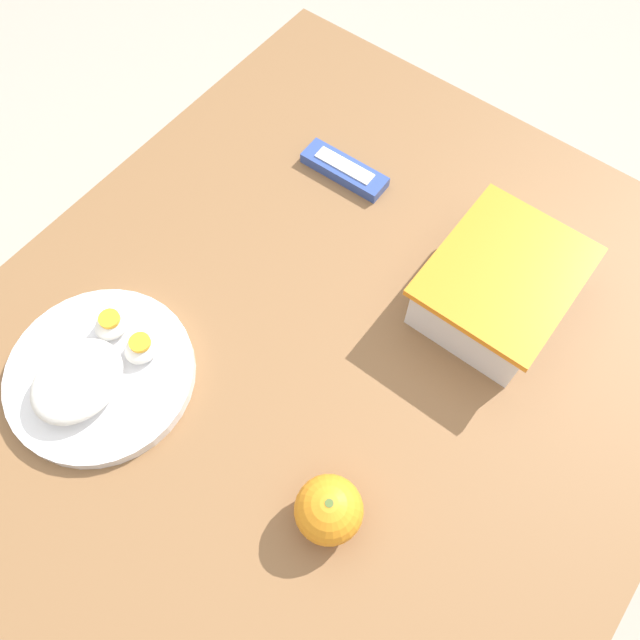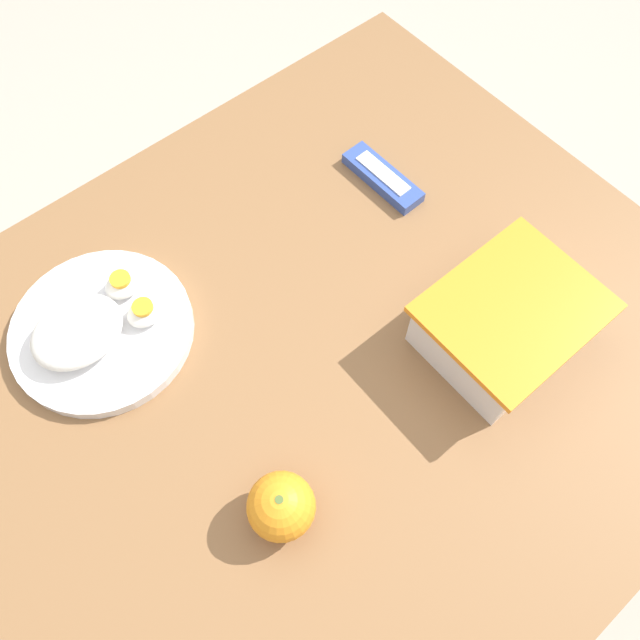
{
  "view_description": "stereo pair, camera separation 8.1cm",
  "coord_description": "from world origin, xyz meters",
  "views": [
    {
      "loc": [
        0.27,
        0.2,
        1.5
      ],
      "look_at": [
        -0.02,
        -0.03,
        0.78
      ],
      "focal_mm": 35.0,
      "sensor_mm": 36.0,
      "label": 1
    },
    {
      "loc": [
        0.21,
        0.26,
        1.5
      ],
      "look_at": [
        -0.02,
        -0.03,
        0.78
      ],
      "focal_mm": 35.0,
      "sensor_mm": 36.0,
      "label": 2
    }
  ],
  "objects": [
    {
      "name": "rice_plate",
      "position": [
        0.21,
        -0.21,
        0.77
      ],
      "size": [
        0.24,
        0.24,
        0.06
      ],
      "color": "white",
      "rests_on": "table"
    },
    {
      "name": "food_container",
      "position": [
        -0.2,
        0.13,
        0.79
      ],
      "size": [
        0.21,
        0.17,
        0.09
      ],
      "color": "white",
      "rests_on": "table"
    },
    {
      "name": "orange_fruit",
      "position": [
        0.16,
        0.13,
        0.79
      ],
      "size": [
        0.08,
        0.08,
        0.08
      ],
      "color": "orange",
      "rests_on": "table"
    },
    {
      "name": "ground_plane",
      "position": [
        0.0,
        0.0,
        0.0
      ],
      "size": [
        10.0,
        10.0,
        0.0
      ],
      "primitive_type": "plane",
      "color": "#B2A899"
    },
    {
      "name": "table",
      "position": [
        0.0,
        0.0,
        0.66
      ],
      "size": [
        1.05,
        0.9,
        0.75
      ],
      "color": "brown",
      "rests_on": "ground_plane"
    },
    {
      "name": "candy_bar",
      "position": [
        -0.26,
        -0.16,
        0.76
      ],
      "size": [
        0.05,
        0.14,
        0.02
      ],
      "color": "#334C9E",
      "rests_on": "table"
    }
  ]
}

